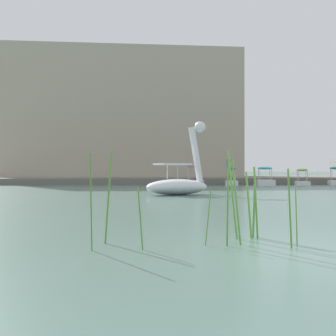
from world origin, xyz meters
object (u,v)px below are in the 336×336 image
object	(u,v)px
swan_boat	(179,181)
pedal_boat_cyan	(265,180)
pedal_boat_lime	(302,180)
person_on_path	(229,167)
pedal_boat_pink	(194,180)
pedal_boat_blue	(231,180)

from	to	relation	value
swan_boat	pedal_boat_cyan	size ratio (longest dim) A/B	1.36
pedal_boat_lime	person_on_path	world-z (taller)	person_on_path
pedal_boat_pink	pedal_boat_blue	size ratio (longest dim) A/B	1.35
pedal_boat_blue	person_on_path	bearing A→B (deg)	82.26
pedal_boat_pink	person_on_path	world-z (taller)	person_on_path
pedal_boat_blue	pedal_boat_lime	distance (m)	5.27
pedal_boat_lime	person_on_path	size ratio (longest dim) A/B	1.13
pedal_boat_blue	pedal_boat_cyan	bearing A→B (deg)	-4.55
pedal_boat_blue	pedal_boat_lime	bearing A→B (deg)	-3.66
pedal_boat_lime	pedal_boat_pink	bearing A→B (deg)	-179.19
swan_boat	pedal_boat_cyan	bearing A→B (deg)	59.78
pedal_boat_cyan	pedal_boat_pink	bearing A→B (deg)	-177.28
pedal_boat_pink	person_on_path	bearing A→B (deg)	45.45
pedal_boat_blue	person_on_path	world-z (taller)	person_on_path
pedal_boat_cyan	pedal_boat_lime	xyz separation A→B (m)	(2.78, -0.14, -0.01)
swan_boat	pedal_boat_lime	bearing A→B (deg)	51.42
pedal_boat_cyan	pedal_boat_lime	bearing A→B (deg)	-2.85
swan_boat	pedal_boat_cyan	xyz separation A→B (m)	(7.82, 13.42, -0.22)
swan_boat	pedal_boat_blue	bearing A→B (deg)	68.60
pedal_boat_pink	pedal_boat_lime	distance (m)	8.10
pedal_boat_blue	person_on_path	distance (m)	3.03
pedal_boat_lime	person_on_path	bearing A→B (deg)	147.07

